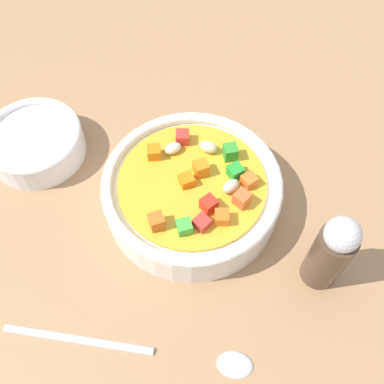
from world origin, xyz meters
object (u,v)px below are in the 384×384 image
(soup_bowl_main, at_px, (192,190))
(side_bowl_small, at_px, (35,142))
(pepper_shaker, at_px, (331,252))
(spoon, at_px, (156,351))

(soup_bowl_main, distance_m, side_bowl_small, 0.18)
(soup_bowl_main, bearing_deg, pepper_shaker, 136.02)
(pepper_shaker, bearing_deg, spoon, 14.87)
(spoon, distance_m, pepper_shaker, 0.17)
(side_bowl_small, bearing_deg, spoon, 112.16)
(soup_bowl_main, distance_m, spoon, 0.15)
(spoon, bearing_deg, side_bowl_small, 131.74)
(side_bowl_small, xyz_separation_m, pepper_shaker, (-0.26, 0.20, 0.03))
(spoon, relative_size, side_bowl_small, 2.03)
(spoon, xyz_separation_m, pepper_shaker, (-0.16, -0.04, 0.04))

